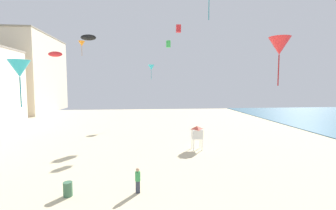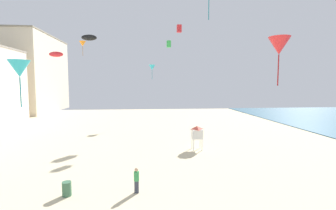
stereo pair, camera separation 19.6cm
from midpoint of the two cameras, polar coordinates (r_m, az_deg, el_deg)
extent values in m
cube|color=beige|center=(70.78, -30.04, 6.34)|extent=(10.52, 21.94, 19.15)
cube|color=gray|center=(71.81, -30.38, 14.11)|extent=(10.73, 22.38, 0.30)
cube|color=#383D4C|center=(16.23, -7.63, -18.92)|extent=(0.28, 0.18, 0.80)
cylinder|color=#389951|center=(15.96, -7.65, -16.62)|extent=(0.34, 0.34, 0.60)
sphere|color=tan|center=(15.81, -7.67, -15.20)|extent=(0.24, 0.24, 0.24)
cylinder|color=white|center=(25.50, 5.99, -9.55)|extent=(0.10, 0.10, 1.20)
cylinder|color=white|center=(25.70, 7.98, -9.46)|extent=(0.10, 0.10, 1.20)
cylinder|color=white|center=(26.36, 5.59, -9.07)|extent=(0.10, 0.10, 1.20)
cylinder|color=white|center=(26.55, 7.52, -8.99)|extent=(0.10, 0.10, 1.20)
cube|color=white|center=(25.78, 6.79, -6.89)|extent=(1.10, 1.10, 1.00)
pyramid|color=#D14C3D|center=(25.65, 6.81, -5.41)|extent=(1.10, 1.10, 0.35)
cylinder|color=#3D6B4C|center=(16.90, -23.28, -18.11)|extent=(0.56, 0.56, 0.90)
cylinder|color=teal|center=(25.08, 9.58, 21.88)|extent=(0.08, 0.08, 2.12)
cone|color=orange|center=(45.26, -20.19, 13.68)|extent=(1.12, 1.12, 0.92)
cylinder|color=#A75C15|center=(45.07, -20.14, 12.09)|extent=(0.06, 0.06, 1.63)
cone|color=#2DB7CC|center=(44.85, -4.17, 9.01)|extent=(1.20, 1.20, 0.98)
cylinder|color=teal|center=(44.77, -4.16, 7.27)|extent=(0.07, 0.07, 1.74)
cube|color=red|center=(42.94, 2.39, 17.89)|extent=(0.78, 0.78, 1.23)
cone|color=#2DB7CC|center=(21.62, -32.38, 7.42)|extent=(1.60, 1.60, 1.31)
cylinder|color=teal|center=(21.59, -32.16, 2.61)|extent=(0.09, 0.09, 2.32)
ellipsoid|color=black|center=(38.65, -18.75, 15.14)|extent=(2.28, 0.63, 0.89)
ellipsoid|color=red|center=(38.74, -25.63, 10.97)|extent=(2.01, 0.56, 0.78)
cube|color=green|center=(34.98, -0.09, 14.46)|extent=(0.59, 0.59, 0.93)
cone|color=red|center=(20.98, 24.99, 12.78)|extent=(1.67, 1.67, 1.37)
cylinder|color=maroon|center=(20.79, 24.80, 7.60)|extent=(0.09, 0.09, 2.43)
camera|label=1|loc=(0.10, -90.22, -0.02)|focal=25.33mm
camera|label=2|loc=(0.10, 89.78, 0.02)|focal=25.33mm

